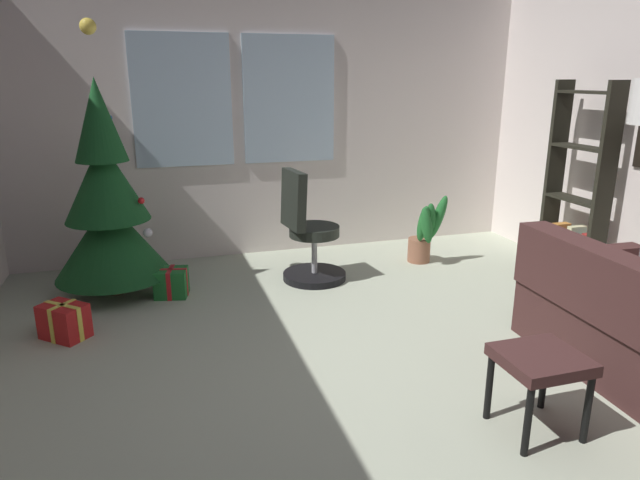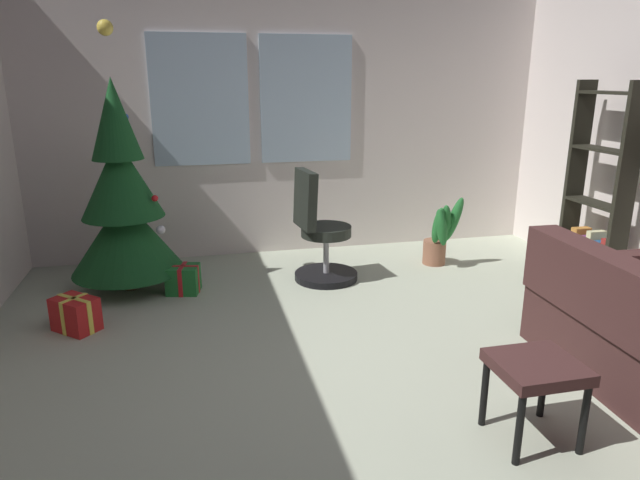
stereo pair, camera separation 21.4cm
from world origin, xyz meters
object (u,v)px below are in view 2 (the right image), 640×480
Objects in this scene: office_chair at (320,239)px; bookshelf at (597,197)px; holiday_tree at (123,205)px; footstool at (536,374)px; gift_box_red at (76,314)px; potted_plant at (441,236)px; gift_box_green at (183,279)px.

bookshelf is (2.27, -0.59, 0.38)m from office_chair.
holiday_tree is at bearing 169.20° from bookshelf.
footstool is 1.17× the size of gift_box_red.
potted_plant is at bearing 146.80° from bookshelf.
bookshelf reaches higher than office_chair.
gift_box_red is at bearing -166.87° from potted_plant.
holiday_tree is 1.03m from gift_box_red.
holiday_tree is at bearing 179.19° from potted_plant.
bookshelf is (1.77, 1.87, 0.40)m from footstool.
footstool is at bearing -55.16° from gift_box_green.
gift_box_green is (-1.68, 2.42, -0.25)m from footstool.
bookshelf reaches higher than potted_plant.
office_chair reaches higher than gift_box_green.
bookshelf reaches higher than footstool.
footstool is 1.44× the size of gift_box_green.
footstool is at bearing -105.15° from potted_plant.
holiday_tree is 2.85m from potted_plant.
office_chair is at bearing -174.38° from potted_plant.
office_chair is at bearing 17.60° from gift_box_red.
footstool is 0.43× the size of office_chair.
gift_box_green is 0.17× the size of bookshelf.
potted_plant reaches higher than gift_box_green.
holiday_tree reaches higher than gift_box_red.
holiday_tree is 7.23× the size of gift_box_green.
footstool is at bearing -50.90° from holiday_tree.
office_chair reaches higher than gift_box_red.
office_chair is 1.20m from potted_plant.
gift_box_red is (-2.42, 1.84, -0.24)m from footstool.
potted_plant reaches higher than gift_box_red.
office_chair is at bearing 165.54° from bookshelf.
gift_box_red is 1.23× the size of gift_box_green.
footstool is 3.38m from holiday_tree.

